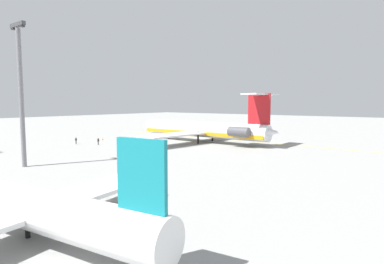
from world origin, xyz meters
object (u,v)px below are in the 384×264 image
airliner_far_left (20,205)px  ground_crew_near_nose (76,140)px  safety_cone_wingtip (103,139)px  light_mast (21,88)px  main_jetliner (205,129)px  safety_cone_nose (177,132)px  ground_crew_near_tail (98,141)px

airliner_far_left → ground_crew_near_nose: size_ratio=16.07×
safety_cone_wingtip → light_mast: bearing=124.0°
main_jetliner → safety_cone_nose: 26.35m
light_mast → ground_crew_near_tail: bearing=-61.3°
ground_crew_near_nose → safety_cone_wingtip: (1.78, -9.04, -0.79)m
main_jetliner → safety_cone_nose: main_jetliner is taller
safety_cone_nose → ground_crew_near_tail: bearing=98.2°
main_jetliner → ground_crew_near_nose: bearing=44.6°
safety_cone_nose → light_mast: (-17.35, 57.02, 11.99)m
ground_crew_near_nose → light_mast: (-18.05, 20.38, 11.20)m
main_jetliner → ground_crew_near_nose: size_ratio=24.68×
safety_cone_wingtip → safety_cone_nose: bearing=-95.1°
safety_cone_wingtip → light_mast: 37.46m
ground_crew_near_nose → light_mast: light_mast is taller
ground_crew_near_tail → safety_cone_wingtip: bearing=171.2°
safety_cone_wingtip → airliner_far_left: bearing=138.1°
main_jetliner → safety_cone_nose: bearing=-33.2°
ground_crew_near_nose → main_jetliner: bearing=77.1°
safety_cone_nose → airliner_far_left: bearing=122.4°
ground_crew_near_nose → safety_cone_wingtip: bearing=133.6°
ground_crew_near_nose → ground_crew_near_tail: (-5.61, -2.35, 0.01)m
ground_crew_near_tail → safety_cone_nose: 34.65m
safety_cone_wingtip → ground_crew_near_nose: bearing=101.1°
airliner_far_left → ground_crew_near_nose: bearing=-44.5°
ground_crew_near_tail → light_mast: size_ratio=0.08×
safety_cone_wingtip → light_mast: (-19.83, 29.43, 11.99)m
main_jetliner → ground_crew_near_nose: (22.61, 22.32, -2.25)m
ground_crew_near_nose → safety_cone_wingtip: size_ratio=3.07×
main_jetliner → light_mast: size_ratio=1.88×
airliner_far_left → ground_crew_near_nose: (44.77, -32.72, -1.32)m
airliner_far_left → safety_cone_nose: bearing=-65.9°
safety_cone_wingtip → main_jetliner: bearing=-151.4°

